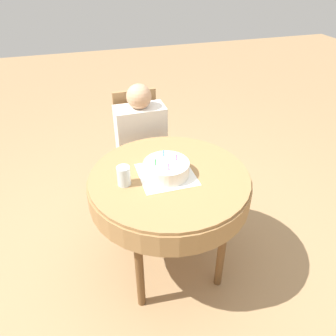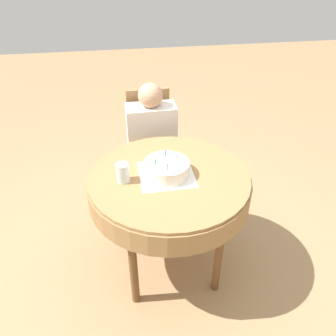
{
  "view_description": "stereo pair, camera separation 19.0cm",
  "coord_description": "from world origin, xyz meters",
  "px_view_note": "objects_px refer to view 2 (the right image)",
  "views": [
    {
      "loc": [
        -0.46,
        -1.51,
        1.89
      ],
      "look_at": [
        -0.01,
        0.0,
        0.82
      ],
      "focal_mm": 35.0,
      "sensor_mm": 36.0,
      "label": 1
    },
    {
      "loc": [
        -0.28,
        -1.55,
        1.89
      ],
      "look_at": [
        -0.01,
        0.0,
        0.82
      ],
      "focal_mm": 35.0,
      "sensor_mm": 36.0,
      "label": 2
    }
  ],
  "objects_px": {
    "drinking_glass": "(123,173)",
    "birthday_cake": "(167,168)",
    "chair": "(151,147)",
    "person": "(152,138)"
  },
  "relations": [
    {
      "from": "drinking_glass",
      "to": "chair",
      "type": "bearing_deg",
      "value": 72.23
    },
    {
      "from": "person",
      "to": "birthday_cake",
      "type": "bearing_deg",
      "value": -90.37
    },
    {
      "from": "drinking_glass",
      "to": "birthday_cake",
      "type": "bearing_deg",
      "value": 4.76
    },
    {
      "from": "chair",
      "to": "drinking_glass",
      "type": "xyz_separation_m",
      "value": [
        -0.26,
        -0.8,
        0.32
      ]
    },
    {
      "from": "person",
      "to": "drinking_glass",
      "type": "relative_size",
      "value": 9.39
    },
    {
      "from": "chair",
      "to": "birthday_cake",
      "type": "xyz_separation_m",
      "value": [
        0.0,
        -0.77,
        0.31
      ]
    },
    {
      "from": "person",
      "to": "drinking_glass",
      "type": "xyz_separation_m",
      "value": [
        -0.26,
        -0.7,
        0.18
      ]
    },
    {
      "from": "birthday_cake",
      "to": "drinking_glass",
      "type": "distance_m",
      "value": 0.26
    },
    {
      "from": "birthday_cake",
      "to": "drinking_glass",
      "type": "xyz_separation_m",
      "value": [
        -0.26,
        -0.02,
        0.01
      ]
    },
    {
      "from": "chair",
      "to": "birthday_cake",
      "type": "distance_m",
      "value": 0.83
    }
  ]
}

